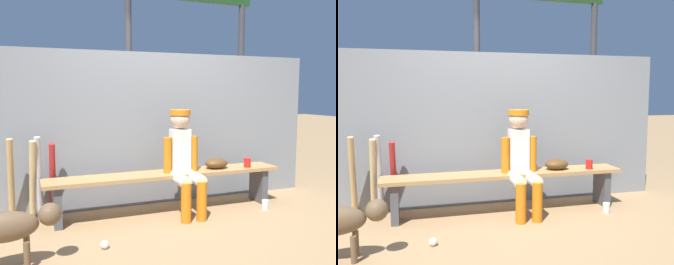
% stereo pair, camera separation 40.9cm
% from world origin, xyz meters
% --- Properties ---
extents(ground_plane, '(30.00, 30.00, 0.00)m').
position_xyz_m(ground_plane, '(0.00, 0.00, 0.00)').
color(ground_plane, '#9E7A51').
extents(chainlink_fence, '(4.19, 0.03, 1.83)m').
position_xyz_m(chainlink_fence, '(0.00, 0.40, 0.91)').
color(chainlink_fence, gray).
rests_on(chainlink_fence, ground_plane).
extents(dugout_bench, '(2.71, 0.36, 0.46)m').
position_xyz_m(dugout_bench, '(0.00, 0.00, 0.36)').
color(dugout_bench, '#AD7F4C').
rests_on(dugout_bench, ground_plane).
extents(player_seated, '(0.41, 0.55, 1.17)m').
position_xyz_m(player_seated, '(0.15, -0.11, 0.64)').
color(player_seated, silver).
rests_on(player_seated, ground_plane).
extents(baseball_glove, '(0.28, 0.20, 0.12)m').
position_xyz_m(baseball_glove, '(0.61, 0.00, 0.52)').
color(baseball_glove, '#593819').
rests_on(baseball_glove, dugout_bench).
extents(bat_aluminum_red, '(0.07, 0.26, 0.83)m').
position_xyz_m(bat_aluminum_red, '(-1.22, 0.31, 0.41)').
color(bat_aluminum_red, '#B22323').
rests_on(bat_aluminum_red, ground_plane).
extents(bat_aluminum_silver, '(0.08, 0.22, 0.91)m').
position_xyz_m(bat_aluminum_silver, '(-1.36, 0.22, 0.45)').
color(bat_aluminum_silver, '#B7B7BC').
rests_on(bat_aluminum_silver, ground_plane).
extents(bat_wood_natural, '(0.10, 0.28, 0.87)m').
position_xyz_m(bat_wood_natural, '(-1.43, 0.22, 0.44)').
color(bat_wood_natural, tan).
rests_on(bat_wood_natural, ground_plane).
extents(bat_wood_tan, '(0.08, 0.25, 0.90)m').
position_xyz_m(bat_wood_tan, '(-1.64, 0.25, 0.45)').
color(bat_wood_tan, tan).
rests_on(bat_wood_tan, ground_plane).
extents(baseball, '(0.07, 0.07, 0.07)m').
position_xyz_m(baseball, '(-0.87, -0.72, 0.04)').
color(baseball, white).
rests_on(baseball, ground_plane).
extents(cup_on_ground, '(0.08, 0.08, 0.11)m').
position_xyz_m(cup_on_ground, '(1.10, -0.30, 0.06)').
color(cup_on_ground, silver).
rests_on(cup_on_ground, ground_plane).
extents(cup_on_bench, '(0.08, 0.08, 0.11)m').
position_xyz_m(cup_on_bench, '(0.99, -0.07, 0.52)').
color(cup_on_bench, red).
rests_on(cup_on_bench, dugout_bench).
extents(scoreboard, '(2.42, 0.27, 3.72)m').
position_xyz_m(scoreboard, '(0.99, 1.53, 2.64)').
color(scoreboard, '#3F3F42').
rests_on(scoreboard, ground_plane).
extents(dog, '(0.84, 0.20, 0.49)m').
position_xyz_m(dog, '(-1.60, -0.84, 0.34)').
color(dog, brown).
rests_on(dog, ground_plane).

